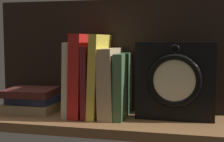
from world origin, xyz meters
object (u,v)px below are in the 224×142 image
book_cream_twain (74,79)px  book_maroon_dawkins (91,81)px  book_red_requiem (82,75)px  book_stack_side (32,100)px  book_tan_shortstories (111,82)px  book_yellow_seinlanguage (99,75)px  framed_clock (175,81)px  book_green_romantic (123,85)px

book_cream_twain → book_maroon_dawkins: 5.36cm
book_red_requiem → book_stack_side: size_ratio=1.46×
book_maroon_dawkins → book_tan_shortstories: (5.50, 0.00, -0.29)cm
book_red_requiem → book_maroon_dawkins: (2.65, 0.00, -1.67)cm
book_cream_twain → book_yellow_seinlanguage: (7.51, 0.00, 1.10)cm
book_cream_twain → framed_clock: framed_clock is taller
framed_clock → book_stack_side: size_ratio=1.32×
book_maroon_dawkins → book_green_romantic: size_ratio=1.11×
book_stack_side → book_maroon_dawkins: bearing=-0.2°
book_tan_shortstories → book_green_romantic: (3.46, 0.00, -0.67)cm
book_green_romantic → book_stack_side: size_ratio=1.12×
book_cream_twain → book_maroon_dawkins: book_cream_twain is taller
book_green_romantic → book_stack_side: (-27.56, 0.07, -5.29)cm
book_cream_twain → book_green_romantic: (14.30, 0.00, -1.46)cm
book_maroon_dawkins → book_cream_twain: bearing=180.0°
book_yellow_seinlanguage → book_tan_shortstories: 3.83cm
book_stack_side → book_red_requiem: bearing=-0.3°
book_yellow_seinlanguage → book_tan_shortstories: book_yellow_seinlanguage is taller
book_stack_side → book_cream_twain: bearing=-0.3°
book_tan_shortstories → book_stack_side: book_tan_shortstories is taller
book_green_romantic → book_stack_side: bearing=179.9°
book_red_requiem → book_green_romantic: size_ratio=1.30×
book_tan_shortstories → book_cream_twain: bearing=180.0°
book_green_romantic → framed_clock: bearing=-0.5°
book_tan_shortstories → book_maroon_dawkins: bearing=180.0°
book_red_requiem → book_tan_shortstories: 8.39cm
book_red_requiem → book_maroon_dawkins: book_red_requiem is taller
book_tan_shortstories → framed_clock: size_ratio=0.91×
book_cream_twain → book_green_romantic: size_ratio=1.17×
book_yellow_seinlanguage → book_tan_shortstories: (3.33, 0.00, -1.89)cm
book_maroon_dawkins → book_green_romantic: book_maroon_dawkins is taller
book_tan_shortstories → framed_clock: framed_clock is taller
book_cream_twain → book_tan_shortstories: (10.84, 0.00, -0.79)cm
book_stack_side → book_green_romantic: bearing=-0.1°
book_maroon_dawkins → book_yellow_seinlanguage: 2.70cm
book_cream_twain → book_green_romantic: 14.37cm
book_maroon_dawkins → book_green_romantic: (8.97, 0.00, -0.97)cm
book_tan_shortstories → book_stack_side: 24.82cm
book_cream_twain → book_red_requiem: bearing=0.0°
framed_clock → book_stack_side: 42.15cm
book_red_requiem → book_stack_side: 17.80cm
book_yellow_seinlanguage → book_green_romantic: size_ratio=1.29×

